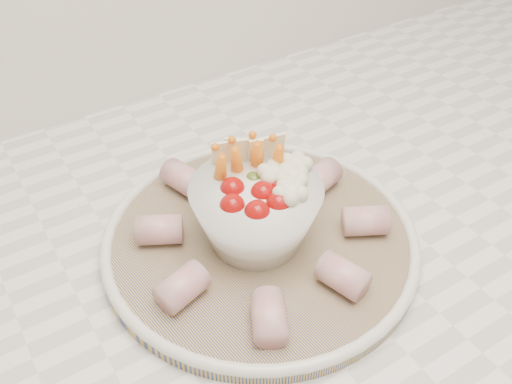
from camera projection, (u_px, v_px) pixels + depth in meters
serving_platter at (260, 239)px, 0.60m from camera, size 0.36×0.36×0.02m
veggie_bowl at (257, 209)px, 0.57m from camera, size 0.13×0.13×0.10m
cured_meat_rolls at (259, 226)px, 0.58m from camera, size 0.26×0.27×0.03m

